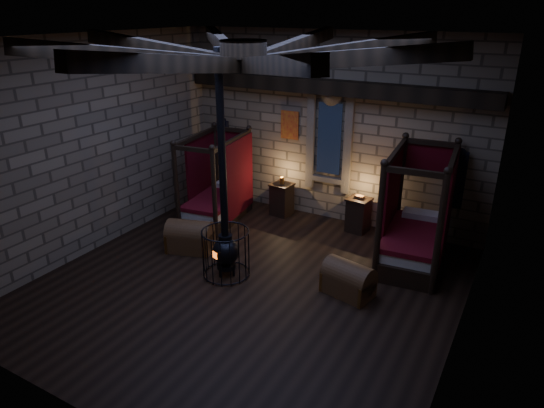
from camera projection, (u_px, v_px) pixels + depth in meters
The scene contains 8 objects.
room at pixel (247, 69), 7.35m from camera, with size 7.02×7.02×4.29m.
bed_left at pixel (218, 199), 11.21m from camera, with size 1.26×2.02×1.99m.
bed_right at pixel (415, 235), 9.34m from camera, with size 1.30×2.20×2.20m.
trunk_left at pixel (190, 237), 9.83m from camera, with size 1.03×0.82×0.66m.
trunk_right at pixel (348, 280), 8.32m from camera, with size 0.94×0.70×0.62m.
nightstand_left at pixel (282, 199), 11.49m from camera, with size 0.52×0.50×0.95m.
nightstand_right at pixel (358, 214), 10.63m from camera, with size 0.53×0.51×0.84m.
stove at pixel (226, 247), 8.80m from camera, with size 0.88×0.88×4.05m.
Camera 1 is at (4.06, -6.32, 4.63)m, focal length 32.00 mm.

